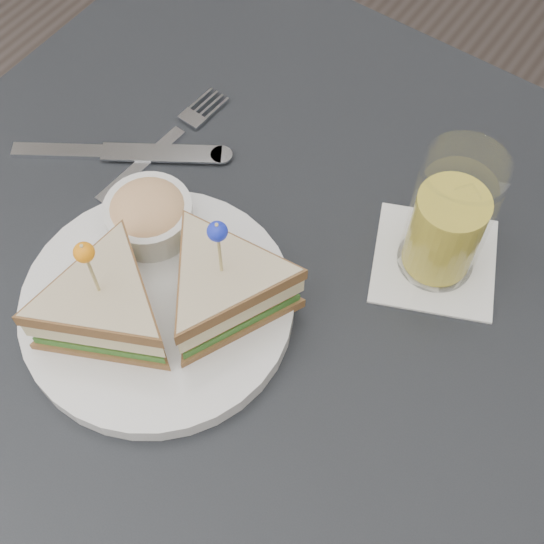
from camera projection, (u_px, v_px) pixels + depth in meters
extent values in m
plane|color=#3F3833|center=(264.00, 504.00, 1.34)|extent=(3.50, 3.50, 0.00)
cube|color=black|center=(257.00, 310.00, 0.71)|extent=(0.80, 0.80, 0.03)
cylinder|color=black|center=(215.00, 159.00, 1.28)|extent=(0.04, 0.04, 0.72)
cylinder|color=white|center=(158.00, 307.00, 0.69)|extent=(0.26, 0.26, 0.01)
cylinder|color=white|center=(157.00, 302.00, 0.68)|extent=(0.26, 0.26, 0.00)
cylinder|color=#D0BC77|center=(92.00, 272.00, 0.59)|extent=(0.00, 0.00, 0.08)
sphere|color=orange|center=(84.00, 252.00, 0.56)|extent=(0.02, 0.02, 0.02)
cylinder|color=#D0BC77|center=(220.00, 252.00, 0.60)|extent=(0.00, 0.00, 0.08)
sphere|color=#1A2AC3|center=(217.00, 231.00, 0.57)|extent=(0.02, 0.02, 0.02)
cylinder|color=white|center=(150.00, 218.00, 0.71)|extent=(0.09, 0.09, 0.04)
ellipsoid|color=#E0B772|center=(148.00, 210.00, 0.69)|extent=(0.08, 0.08, 0.03)
cube|color=silver|center=(141.00, 165.00, 0.78)|extent=(0.02, 0.12, 0.00)
cube|color=silver|center=(192.00, 119.00, 0.81)|extent=(0.03, 0.02, 0.00)
cube|color=silver|center=(62.00, 151.00, 0.78)|extent=(0.10, 0.07, 0.01)
cube|color=silver|center=(162.00, 153.00, 0.78)|extent=(0.12, 0.09, 0.00)
cylinder|color=silver|center=(221.00, 155.00, 0.78)|extent=(0.03, 0.03, 0.00)
cube|color=white|center=(434.00, 261.00, 0.72)|extent=(0.15, 0.15, 0.00)
cylinder|color=gold|center=(445.00, 231.00, 0.67)|extent=(0.09, 0.09, 0.09)
cylinder|color=white|center=(450.00, 217.00, 0.66)|extent=(0.10, 0.10, 0.14)
cube|color=white|center=(466.00, 199.00, 0.64)|extent=(0.02, 0.02, 0.02)
cube|color=white|center=(439.00, 210.00, 0.64)|extent=(0.02, 0.02, 0.02)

